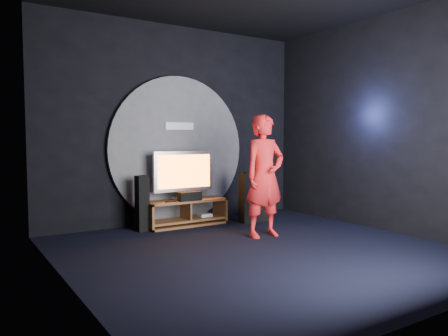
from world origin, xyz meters
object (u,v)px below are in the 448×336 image
Objects in this scene: media_console at (186,214)px; tower_speaker_left at (142,203)px; tower_speaker_right at (245,198)px; tv at (184,173)px; player at (265,176)px; subwoofer at (257,212)px.

tower_speaker_left is (-0.81, -0.02, 0.26)m from media_console.
media_console is 1.59× the size of tower_speaker_right.
tower_speaker_left is at bearing -173.94° from tv.
tower_speaker_left is 0.48× the size of player.
tv is 0.60× the size of player.
tv is 1.24× the size of tower_speaker_left.
tower_speaker_left is 2.04m from player.
subwoofer is 1.50m from player.
tower_speaker_left is at bearing -178.72° from media_console.
tower_speaker_left is 1.84m from tower_speaker_right.
subwoofer is (1.30, -0.31, -0.03)m from media_console.
media_console is 0.85m from tower_speaker_left.
media_console is 1.59× the size of tower_speaker_left.
tower_speaker_right is at bearing 71.23° from player.
tv is 1.18m from tower_speaker_right.
subwoofer is at bearing -7.82° from tower_speaker_left.
tv is at bearing 156.78° from tower_speaker_right.
media_console is 1.28× the size of tv.
tv reaches higher than subwoofer.
tower_speaker_right reaches higher than media_console.
tv reaches higher than tower_speaker_left.
tower_speaker_left is 1.00× the size of tower_speaker_right.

